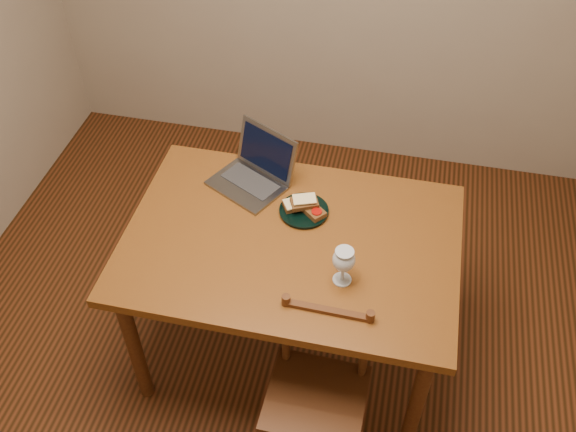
% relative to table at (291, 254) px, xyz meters
% --- Properties ---
extents(floor, '(3.20, 3.20, 0.02)m').
position_rel_table_xyz_m(floor, '(-0.10, -0.09, -0.66)').
color(floor, black).
rests_on(floor, ground).
extents(table, '(1.30, 0.90, 0.74)m').
position_rel_table_xyz_m(table, '(0.00, 0.00, 0.00)').
color(table, '#4D220C').
rests_on(table, floor).
extents(chair, '(0.38, 0.36, 0.40)m').
position_rel_table_xyz_m(chair, '(0.20, -0.43, -0.23)').
color(chair, '#3D1B0C').
rests_on(chair, floor).
extents(plate, '(0.20, 0.20, 0.02)m').
position_rel_table_xyz_m(plate, '(0.02, 0.15, 0.09)').
color(plate, black).
rests_on(plate, table).
extents(sandwich_cheese, '(0.12, 0.10, 0.03)m').
position_rel_table_xyz_m(sandwich_cheese, '(-0.01, 0.16, 0.12)').
color(sandwich_cheese, '#381E0C').
rests_on(sandwich_cheese, plate).
extents(sandwich_tomato, '(0.12, 0.12, 0.03)m').
position_rel_table_xyz_m(sandwich_tomato, '(0.06, 0.14, 0.12)').
color(sandwich_tomato, '#381E0C').
rests_on(sandwich_tomato, plate).
extents(sandwich_top, '(0.12, 0.10, 0.03)m').
position_rel_table_xyz_m(sandwich_top, '(0.02, 0.16, 0.14)').
color(sandwich_top, '#381E0C').
rests_on(sandwich_top, plate).
extents(milk_glass, '(0.08, 0.08, 0.16)m').
position_rel_table_xyz_m(milk_glass, '(0.23, -0.16, 0.17)').
color(milk_glass, white).
rests_on(milk_glass, table).
extents(laptop, '(0.39, 0.38, 0.21)m').
position_rel_table_xyz_m(laptop, '(-0.22, 0.31, 0.14)').
color(laptop, slate).
rests_on(laptop, table).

